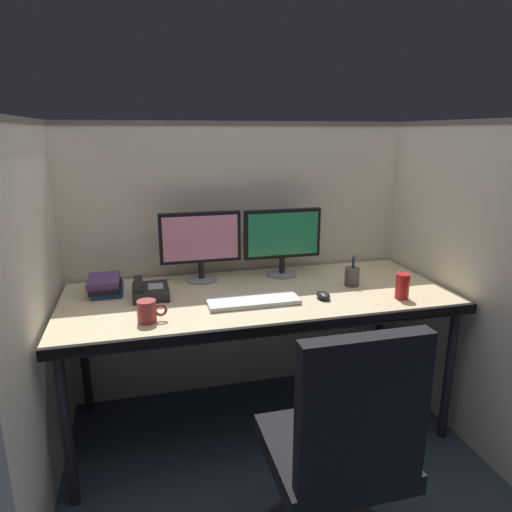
% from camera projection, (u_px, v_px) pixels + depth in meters
% --- Properties ---
extents(ground_plane, '(8.00, 8.00, 0.00)m').
position_uv_depth(ground_plane, '(274.00, 460.00, 2.19)').
color(ground_plane, '#2D3847').
extents(cubicle_partition_rear, '(2.21, 0.06, 1.57)m').
position_uv_depth(cubicle_partition_rear, '(239.00, 260.00, 2.68)').
color(cubicle_partition_rear, beige).
rests_on(cubicle_partition_rear, ground).
extents(cubicle_partition_left, '(0.06, 1.41, 1.57)m').
position_uv_depth(cubicle_partition_left, '(37.00, 310.00, 1.93)').
color(cubicle_partition_left, beige).
rests_on(cubicle_partition_left, ground).
extents(cubicle_partition_right, '(0.06, 1.41, 1.57)m').
position_uv_depth(cubicle_partition_right, '(446.00, 275.00, 2.41)').
color(cubicle_partition_right, beige).
rests_on(cubicle_partition_right, ground).
extents(desk, '(1.90, 0.80, 0.74)m').
position_uv_depth(desk, '(259.00, 304.00, 2.28)').
color(desk, beige).
rests_on(desk, ground).
extents(office_chair, '(0.52, 0.52, 0.97)m').
position_uv_depth(office_chair, '(337.00, 485.00, 1.55)').
color(office_chair, black).
rests_on(office_chair, ground).
extents(monitor_left, '(0.43, 0.17, 0.37)m').
position_uv_depth(monitor_left, '(200.00, 242.00, 2.42)').
color(monitor_left, gray).
rests_on(monitor_left, desk).
extents(monitor_right, '(0.43, 0.17, 0.37)m').
position_uv_depth(monitor_right, '(282.00, 238.00, 2.51)').
color(monitor_right, gray).
rests_on(monitor_right, desk).
extents(keyboard_main, '(0.43, 0.15, 0.02)m').
position_uv_depth(keyboard_main, '(253.00, 301.00, 2.14)').
color(keyboard_main, silver).
rests_on(keyboard_main, desk).
extents(computer_mouse, '(0.06, 0.10, 0.04)m').
position_uv_depth(computer_mouse, '(323.00, 295.00, 2.20)').
color(computer_mouse, black).
rests_on(computer_mouse, desk).
extents(soda_can, '(0.07, 0.07, 0.12)m').
position_uv_depth(soda_can, '(402.00, 286.00, 2.20)').
color(soda_can, red).
rests_on(soda_can, desk).
extents(desk_phone, '(0.17, 0.19, 0.09)m').
position_uv_depth(desk_phone, '(149.00, 291.00, 2.21)').
color(desk_phone, black).
rests_on(desk_phone, desk).
extents(coffee_mug, '(0.13, 0.08, 0.09)m').
position_uv_depth(coffee_mug, '(148.00, 311.00, 1.93)').
color(coffee_mug, '#993333').
rests_on(coffee_mug, desk).
extents(book_stack, '(0.17, 0.22, 0.08)m').
position_uv_depth(book_stack, '(105.00, 285.00, 2.28)').
color(book_stack, '#1E478C').
rests_on(book_stack, desk).
extents(pen_cup, '(0.08, 0.08, 0.17)m').
position_uv_depth(pen_cup, '(352.00, 276.00, 2.38)').
color(pen_cup, '#4C4742').
rests_on(pen_cup, desk).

